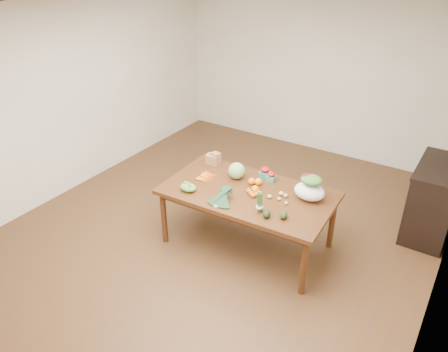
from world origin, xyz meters
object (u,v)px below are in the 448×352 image
Objects in this scene: dining_table at (247,218)px; paper_bag at (213,158)px; cabbage at (237,171)px; asparagus_bundle at (260,202)px; salad_bag at (310,189)px; mandarin_cluster at (255,192)px; cabinet at (433,200)px; kale_bunch at (221,197)px.

dining_table is 0.94m from paper_bag.
cabbage reaches higher than dining_table.
salad_bag is (0.34, 0.53, 0.01)m from asparagus_bundle.
asparagus_bundle is 0.72× the size of salad_bag.
cabbage is at bearing 148.98° from mandarin_cluster.
paper_bag is 1.22× the size of mandarin_cluster.
cabinet is at bearing 31.34° from cabbage.
cabinet is 2.31m from mandarin_cluster.
paper_bag is 1.08× the size of cabbage.
salad_bag is (0.55, 0.26, 0.09)m from mandarin_cluster.
cabbage is at bearing -19.41° from paper_bag.
asparagus_bundle is at bearing -46.67° from dining_table.
dining_table is 2.34m from cabinet.
cabbage reaches higher than mandarin_cluster.
kale_bunch reaches higher than dining_table.
cabinet reaches higher than mandarin_cluster.
cabbage is at bearing -148.66° from cabinet.
mandarin_cluster is 0.36m from asparagus_bundle.
mandarin_cluster is (0.10, -0.03, 0.42)m from dining_table.
paper_bag is 0.49m from cabbage.
cabbage reaches higher than paper_bag.
dining_table is 8.90× the size of paper_bag.
mandarin_cluster is at bearing -138.74° from cabinet.
salad_bag is (0.65, 0.23, 0.51)m from dining_table.
salad_bag reaches higher than dining_table.
dining_table is 10.89× the size of mandarin_cluster.
paper_bag is (-2.56, -1.11, 0.36)m from cabinet.
salad_bag is at bearing 55.02° from asparagus_bundle.
cabinet is 5.01× the size of cabbage.
cabbage is 0.81× the size of asparagus_bundle.
kale_bunch reaches higher than mandarin_cluster.
cabbage is at bearing 142.14° from dining_table.
cabbage is 0.51× the size of kale_bunch.
cabinet is 2.92× the size of salad_bag.
asparagus_bundle is at bearing 7.52° from kale_bunch.
dining_table is 0.43m from mandarin_cluster.
asparagus_bundle is (-1.50, -1.78, 0.40)m from cabinet.
mandarin_cluster is (0.38, -0.23, -0.06)m from cabbage.
cabinet is at bearing 41.27° from kale_bunch.
dining_table is at bearing 133.33° from asparagus_bundle.
cabbage is at bearing 137.18° from asparagus_bundle.
mandarin_cluster is at bearing 125.15° from asparagus_bundle.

